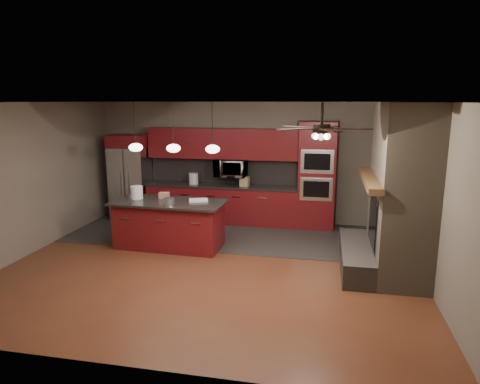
% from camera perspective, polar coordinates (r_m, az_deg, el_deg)
% --- Properties ---
extents(ground, '(7.00, 7.00, 0.00)m').
position_cam_1_polar(ground, '(7.60, -3.74, -9.74)').
color(ground, brown).
rests_on(ground, ground).
extents(ceiling, '(7.00, 6.00, 0.02)m').
position_cam_1_polar(ceiling, '(7.06, -4.06, 11.87)').
color(ceiling, white).
rests_on(ceiling, back_wall).
extents(back_wall, '(7.00, 0.02, 2.80)m').
position_cam_1_polar(back_wall, '(10.09, 0.59, 3.96)').
color(back_wall, '#6F6359').
rests_on(back_wall, ground).
extents(right_wall, '(0.02, 6.00, 2.80)m').
position_cam_1_polar(right_wall, '(7.14, 24.32, -0.49)').
color(right_wall, '#6F6359').
rests_on(right_wall, ground).
extents(left_wall, '(0.02, 6.00, 2.80)m').
position_cam_1_polar(left_wall, '(8.79, -26.51, 1.48)').
color(left_wall, '#6F6359').
rests_on(left_wall, ground).
extents(slate_tile_patch, '(7.00, 2.40, 0.01)m').
position_cam_1_polar(slate_tile_patch, '(9.25, -0.83, -5.66)').
color(slate_tile_patch, '#2D2A28').
rests_on(slate_tile_patch, ground).
extents(fireplace_column, '(1.30, 2.10, 2.80)m').
position_cam_1_polar(fireplace_column, '(7.46, 20.13, -0.47)').
color(fireplace_column, '#746653').
rests_on(fireplace_column, ground).
extents(back_cabinetry, '(3.59, 0.64, 2.20)m').
position_cam_1_polar(back_cabinetry, '(10.02, -2.36, 0.97)').
color(back_cabinetry, maroon).
rests_on(back_cabinetry, ground).
extents(oven_tower, '(0.80, 0.63, 2.38)m').
position_cam_1_polar(oven_tower, '(9.64, 10.22, 2.14)').
color(oven_tower, maroon).
rests_on(oven_tower, ground).
extents(microwave, '(0.73, 0.41, 0.50)m').
position_cam_1_polar(microwave, '(9.91, -1.25, 3.24)').
color(microwave, silver).
rests_on(microwave, back_cabinetry).
extents(refrigerator, '(0.87, 0.75, 2.04)m').
position_cam_1_polar(refrigerator, '(10.64, -14.33, 1.94)').
color(refrigerator, silver).
rests_on(refrigerator, ground).
extents(kitchen_island, '(2.21, 1.07, 0.92)m').
position_cam_1_polar(kitchen_island, '(8.48, -9.41, -4.23)').
color(kitchen_island, maroon).
rests_on(kitchen_island, ground).
extents(white_bucket, '(0.25, 0.25, 0.25)m').
position_cam_1_polar(white_bucket, '(8.69, -13.61, -0.06)').
color(white_bucket, white).
rests_on(white_bucket, kitchen_island).
extents(paint_can, '(0.23, 0.23, 0.13)m').
position_cam_1_polar(paint_can, '(8.07, -9.46, -1.25)').
color(paint_can, silver).
rests_on(paint_can, kitchen_island).
extents(paint_tray, '(0.42, 0.35, 0.04)m').
position_cam_1_polar(paint_tray, '(8.31, -5.57, -1.10)').
color(paint_tray, silver).
rests_on(paint_tray, kitchen_island).
extents(cardboard_box, '(0.20, 0.15, 0.12)m').
position_cam_1_polar(cardboard_box, '(8.61, -10.08, -0.47)').
color(cardboard_box, '#A17053').
rests_on(cardboard_box, kitchen_island).
extents(counter_bucket, '(0.26, 0.26, 0.25)m').
position_cam_1_polar(counter_bucket, '(10.14, -6.21, 1.80)').
color(counter_bucket, silver).
rests_on(counter_bucket, back_cabinetry).
extents(counter_box, '(0.22, 0.18, 0.22)m').
position_cam_1_polar(counter_box, '(9.80, 0.62, 1.40)').
color(counter_box, tan).
rests_on(counter_box, back_cabinetry).
extents(pendant_left, '(0.26, 0.26, 0.92)m').
position_cam_1_polar(pendant_left, '(8.34, -13.73, 5.83)').
color(pendant_left, black).
rests_on(pendant_left, ceiling).
extents(pendant_center, '(0.26, 0.26, 0.92)m').
position_cam_1_polar(pendant_center, '(8.05, -8.86, 5.82)').
color(pendant_center, black).
rests_on(pendant_center, ceiling).
extents(pendant_right, '(0.26, 0.26, 0.92)m').
position_cam_1_polar(pendant_right, '(7.82, -3.67, 5.76)').
color(pendant_right, black).
rests_on(pendant_right, ceiling).
extents(ceiling_fan, '(1.27, 1.33, 0.41)m').
position_cam_1_polar(ceiling_fan, '(6.02, 10.81, 8.40)').
color(ceiling_fan, black).
rests_on(ceiling_fan, ceiling).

